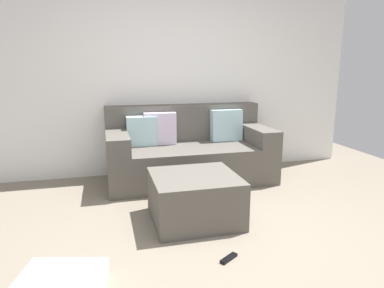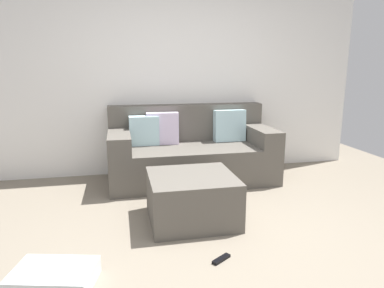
# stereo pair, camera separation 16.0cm
# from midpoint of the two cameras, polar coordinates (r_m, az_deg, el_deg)

# --- Properties ---
(ground_plane) EXTENTS (6.57, 6.57, 0.00)m
(ground_plane) POSITION_cam_midpoint_polar(r_m,az_deg,el_deg) (2.83, 6.65, -17.20)
(ground_plane) COLOR slate
(wall_back) EXTENTS (5.06, 0.10, 2.67)m
(wall_back) POSITION_cam_midpoint_polar(r_m,az_deg,el_deg) (4.66, -1.93, 11.77)
(wall_back) COLOR white
(wall_back) RESTS_ON ground_plane
(couch_sectional) EXTENTS (2.02, 0.94, 0.92)m
(couch_sectional) POSITION_cam_midpoint_polar(r_m,az_deg,el_deg) (4.37, 0.81, -1.30)
(couch_sectional) COLOR #59544C
(couch_sectional) RESTS_ON ground_plane
(ottoman) EXTENTS (0.78, 0.75, 0.43)m
(ottoman) POSITION_cam_midpoint_polar(r_m,az_deg,el_deg) (3.24, 1.40, -8.85)
(ottoman) COLOR #59544C
(ottoman) RESTS_ON ground_plane
(storage_bin) EXTENTS (0.59, 0.46, 0.12)m
(storage_bin) POSITION_cam_midpoint_polar(r_m,az_deg,el_deg) (2.56, -20.04, -19.94)
(storage_bin) COLOR silver
(storage_bin) RESTS_ON ground_plane
(remote_near_ottoman) EXTENTS (0.16, 0.13, 0.02)m
(remote_near_ottoman) POSITION_cam_midpoint_polar(r_m,az_deg,el_deg) (2.72, 6.61, -18.32)
(remote_near_ottoman) COLOR black
(remote_near_ottoman) RESTS_ON ground_plane
(remote_by_storage_bin) EXTENTS (0.19, 0.11, 0.02)m
(remote_by_storage_bin) POSITION_cam_midpoint_polar(r_m,az_deg,el_deg) (2.64, -15.24, -19.74)
(remote_by_storage_bin) COLOR black
(remote_by_storage_bin) RESTS_ON ground_plane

